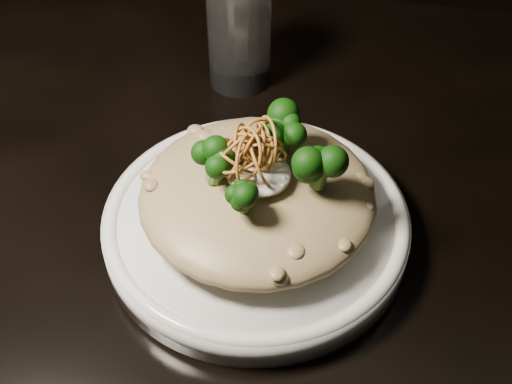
% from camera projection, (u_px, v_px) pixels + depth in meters
% --- Properties ---
extents(table, '(1.10, 0.80, 0.75)m').
position_uv_depth(table, '(212.00, 273.00, 0.69)').
color(table, black).
rests_on(table, ground).
extents(plate, '(0.26, 0.26, 0.03)m').
position_uv_depth(plate, '(256.00, 226.00, 0.61)').
color(plate, white).
rests_on(plate, table).
extents(risotto, '(0.20, 0.20, 0.04)m').
position_uv_depth(risotto, '(258.00, 195.00, 0.58)').
color(risotto, brown).
rests_on(risotto, plate).
extents(broccoli, '(0.11, 0.11, 0.04)m').
position_uv_depth(broccoli, '(263.00, 157.00, 0.56)').
color(broccoli, black).
rests_on(broccoli, risotto).
extents(cheese, '(0.05, 0.05, 0.01)m').
position_uv_depth(cheese, '(259.00, 174.00, 0.56)').
color(cheese, white).
rests_on(cheese, risotto).
extents(shallots, '(0.06, 0.06, 0.04)m').
position_uv_depth(shallots, '(252.00, 145.00, 0.55)').
color(shallots, '#93551F').
rests_on(shallots, cheese).
extents(drinking_glass, '(0.07, 0.07, 0.12)m').
position_uv_depth(drinking_glass, '(239.00, 34.00, 0.73)').
color(drinking_glass, white).
rests_on(drinking_glass, table).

